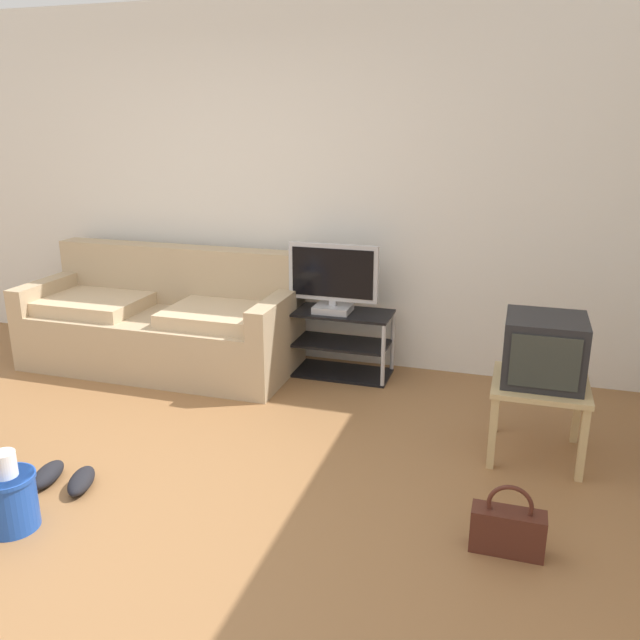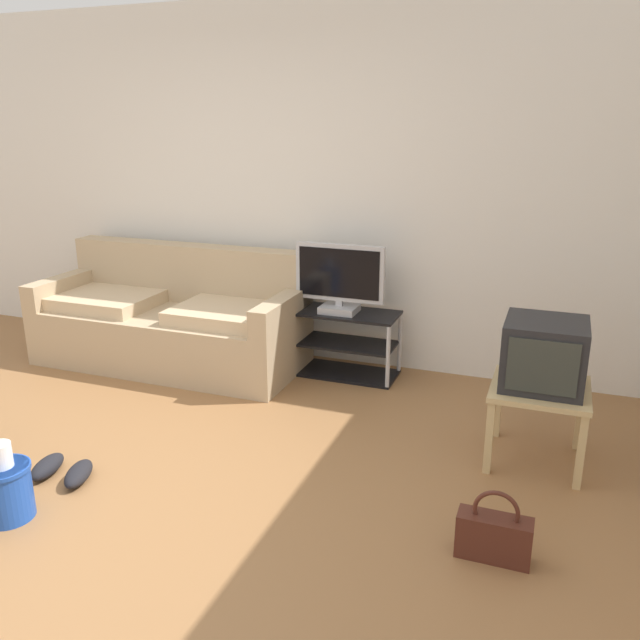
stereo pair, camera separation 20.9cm
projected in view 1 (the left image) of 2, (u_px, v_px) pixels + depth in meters
The scene contains 10 objects.
ground_plane at pixel (85, 511), 3.21m from camera, with size 9.00×9.80×0.02m, color olive.
wall_back at pixel (264, 186), 5.05m from camera, with size 9.00×0.10×2.70m, color silver.
couch at pixel (164, 324), 5.04m from camera, with size 2.07×0.87×0.89m.
tv_stand at pixel (333, 342), 4.88m from camera, with size 0.86×0.37×0.49m.
flat_tv at pixel (333, 279), 4.71m from camera, with size 0.67×0.22×0.51m.
side_table at pixel (539, 393), 3.64m from camera, with size 0.52×0.52×0.45m.
crt_tv at pixel (544, 350), 3.58m from camera, with size 0.43×0.43×0.37m.
handbag at pixel (508, 529), 2.87m from camera, with size 0.32×0.12×0.33m.
cleaning_bucket at pixel (10, 497), 3.03m from camera, with size 0.25×0.25×0.39m.
sneakers_pair at pixel (65, 478), 3.41m from camera, with size 0.39×0.29×0.09m.
Camera 1 is at (1.94, -2.32, 1.85)m, focal length 36.45 mm.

